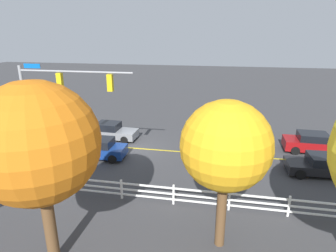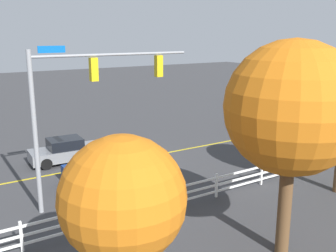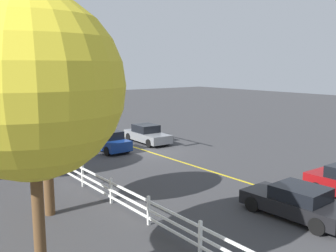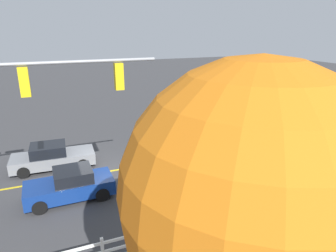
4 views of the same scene
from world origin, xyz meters
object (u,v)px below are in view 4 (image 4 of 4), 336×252
car_0 (278,123)px  tree_3 (251,191)px  car_1 (71,185)px  car_2 (311,141)px  car_3 (52,157)px

car_0 → tree_3: (13.38, 13.80, 4.37)m
car_1 → car_2: size_ratio=0.93×
tree_3 → car_3: bearing=-77.5°
car_0 → car_2: (0.63, 3.82, -0.08)m
car_1 → car_3: car_1 is taller
car_1 → car_2: car_1 is taller
car_1 → car_3: (0.65, -3.83, -0.02)m
car_1 → car_0: bearing=-166.5°
car_2 → tree_3: 16.79m
car_0 → tree_3: bearing=-132.7°
car_1 → tree_3: (-2.37, 9.78, 4.40)m
car_2 → tree_3: size_ratio=0.59×
car_3 → tree_3: tree_3 is taller
car_3 → tree_3: 14.62m
car_2 → tree_3: bearing=35.6°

